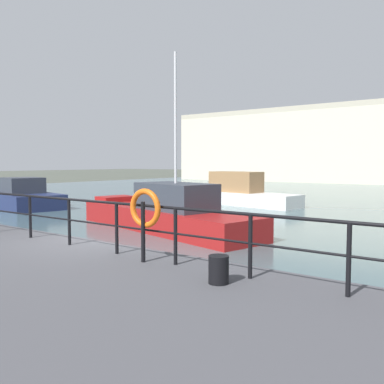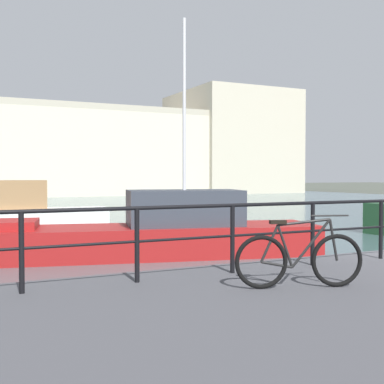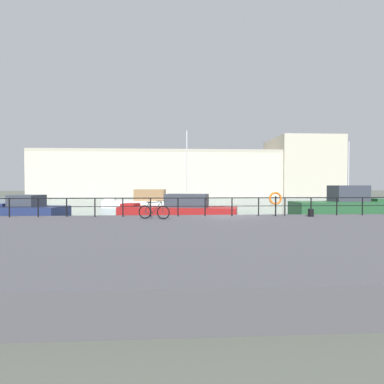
# 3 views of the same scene
# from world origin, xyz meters

# --- Properties ---
(water_basin) EXTENTS (80.00, 60.00, 0.01)m
(water_basin) POSITION_xyz_m (0.00, 30.20, 0.01)
(water_basin) COLOR #476066
(water_basin) RESTS_ON ground_plane
(harbor_building) EXTENTS (68.93, 15.67, 13.76)m
(harbor_building) POSITION_xyz_m (6.65, 54.44, 5.33)
(harbor_building) COLOR beige
(harbor_building) RESTS_ON ground_plane
(moored_red_daysailer) EXTENTS (9.70, 4.47, 6.94)m
(moored_red_daysailer) POSITION_xyz_m (-2.90, 6.18, 0.70)
(moored_red_daysailer) COLOR maroon
(moored_red_daysailer) RESTS_ON water_basin
(parked_bicycle) EXTENTS (1.69, 0.64, 0.98)m
(parked_bicycle) POSITION_xyz_m (-4.31, -2.04, 1.24)
(parked_bicycle) COLOR black
(parked_bicycle) RESTS_ON quay_promenade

